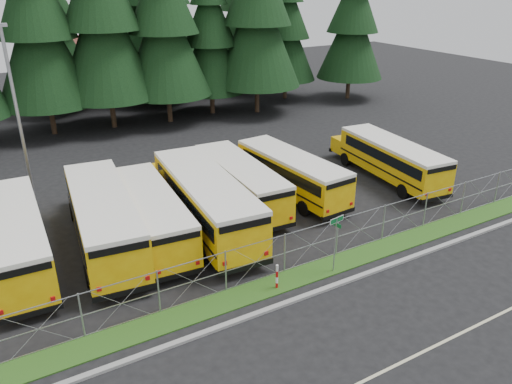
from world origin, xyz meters
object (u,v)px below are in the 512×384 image
(bus_3, at_px, (150,215))
(light_standard, at_px, (16,107))
(bus_2, at_px, (103,220))
(street_sign, at_px, (336,233))
(bus_6, at_px, (288,174))
(bus_5, at_px, (238,183))
(bus_east, at_px, (388,160))
(bus_1, at_px, (15,239))
(striped_bollard, at_px, (277,277))
(bus_4, at_px, (204,202))

(bus_3, distance_m, light_standard, 11.02)
(bus_2, xyz_separation_m, street_sign, (8.45, -7.60, 0.54))
(bus_2, bearing_deg, street_sign, -35.83)
(bus_3, bearing_deg, bus_6, 12.17)
(bus_3, bearing_deg, light_standard, 121.17)
(bus_5, xyz_separation_m, bus_east, (10.40, -1.57, 0.01))
(bus_3, height_order, light_standard, light_standard)
(bus_1, xyz_separation_m, bus_east, (22.56, -0.64, -0.09))
(bus_6, distance_m, striped_bollard, 10.24)
(bus_6, bearing_deg, bus_1, 178.22)
(bus_4, xyz_separation_m, street_sign, (3.32, -6.94, 0.49))
(street_sign, bearing_deg, bus_east, 35.36)
(bus_4, relative_size, light_standard, 1.16)
(street_sign, relative_size, light_standard, 0.28)
(bus_1, relative_size, bus_3, 1.06)
(bus_1, height_order, bus_east, bus_1)
(bus_2, bearing_deg, bus_east, 4.87)
(bus_6, distance_m, light_standard, 16.41)
(bus_2, bearing_deg, bus_3, -2.99)
(bus_1, relative_size, light_standard, 1.07)
(bus_6, bearing_deg, striped_bollard, -130.03)
(bus_6, xyz_separation_m, street_sign, (-3.03, -8.43, 0.71))
(bus_2, xyz_separation_m, bus_5, (8.18, 1.16, -0.17))
(bus_1, bearing_deg, bus_5, 6.49)
(bus_3, relative_size, bus_east, 1.01)
(bus_2, distance_m, bus_5, 8.26)
(bus_5, relative_size, street_sign, 3.60)
(bus_4, bearing_deg, bus_6, 17.85)
(striped_bollard, height_order, light_standard, light_standard)
(light_standard, bearing_deg, bus_2, -75.54)
(bus_5, bearing_deg, street_sign, -85.20)
(bus_6, bearing_deg, bus_3, -176.58)
(bus_2, height_order, light_standard, light_standard)
(bus_5, bearing_deg, light_standard, 146.93)
(bus_east, height_order, striped_bollard, bus_east)
(bus_east, relative_size, striped_bollard, 8.48)
(street_sign, bearing_deg, bus_4, 115.52)
(bus_2, xyz_separation_m, bus_3, (2.28, -0.37, -0.16))
(bus_5, bearing_deg, bus_3, -162.46)
(bus_3, height_order, street_sign, street_sign)
(bus_2, distance_m, bus_6, 11.51)
(bus_1, relative_size, bus_5, 1.07)
(bus_1, distance_m, striped_bollard, 12.20)
(bus_4, bearing_deg, striped_bollard, -82.48)
(bus_1, bearing_deg, bus_4, -3.41)
(striped_bollard, bearing_deg, bus_east, 28.17)
(bus_6, xyz_separation_m, light_standard, (-13.74, 7.93, 4.18))
(bus_1, relative_size, bus_2, 0.95)
(bus_3, xyz_separation_m, bus_4, (2.85, -0.29, 0.20))
(street_sign, xyz_separation_m, striped_bollard, (-2.98, 0.17, -1.43))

